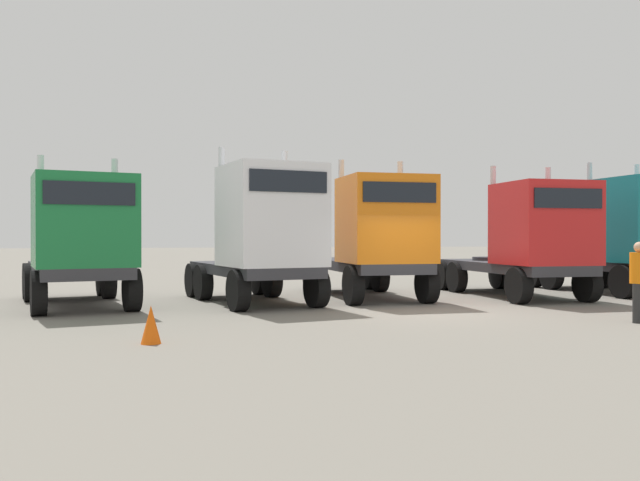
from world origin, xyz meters
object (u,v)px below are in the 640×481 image
Objects in this scene: semi_truck_green at (81,240)px; semi_truck_teal at (629,235)px; semi_truck_red at (531,240)px; semi_truck_white at (264,233)px; semi_truck_orange at (377,237)px; visitor_in_hivis at (639,276)px; traffic_cone_mid at (151,325)px.

semi_truck_green is 16.94m from semi_truck_teal.
semi_truck_white is at bearing -90.03° from semi_truck_red.
semi_truck_orange is 3.64× the size of visitor_in_hivis.
semi_truck_orange is at bearing -175.09° from visitor_in_hivis.
semi_truck_white is 8.90× the size of traffic_cone_mid.
semi_truck_green is at bearing -91.42° from semi_truck_red.
semi_truck_white is (4.83, -0.29, 0.21)m from semi_truck_green.
traffic_cone_mid is at bearing -37.84° from semi_truck_white.
semi_truck_white is 9.39m from visitor_in_hivis.
semi_truck_red reaches higher than traffic_cone_mid.
semi_truck_teal is at bearing 99.24° from semi_truck_red.
semi_truck_red is (12.99, -0.25, 0.01)m from semi_truck_green.
semi_truck_red reaches higher than semi_truck_green.
semi_truck_white is 0.99× the size of semi_truck_teal.
semi_truck_orange reaches higher than visitor_in_hivis.
semi_truck_green is 9.66× the size of traffic_cone_mid.
semi_truck_red is at bearing 28.78° from traffic_cone_mid.
semi_truck_orange is 9.51× the size of traffic_cone_mid.
semi_truck_white is 12.12m from semi_truck_teal.
semi_truck_green is 6.77m from traffic_cone_mid.
semi_truck_green is at bearing -87.55° from semi_truck_orange.
traffic_cone_mid is (-11.07, -6.08, -1.47)m from semi_truck_red.
semi_truck_red is 9.42× the size of traffic_cone_mid.
visitor_in_hivis is at bearing 42.11° from semi_truck_white.
semi_truck_green is at bearing -105.51° from semi_truck_white.
semi_truck_teal is (8.60, -0.09, 0.07)m from semi_truck_orange.
semi_truck_orange reaches higher than traffic_cone_mid.
visitor_in_hivis is (-0.58, -5.51, -0.77)m from semi_truck_red.
semi_truck_orange is 9.49m from traffic_cone_mid.
semi_truck_red is at bearing 75.91° from semi_truck_green.
semi_truck_green is at bearing -91.52° from semi_truck_teal.
semi_truck_orange is (3.49, 0.79, -0.13)m from semi_truck_white.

